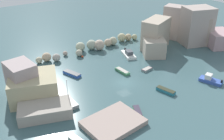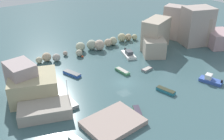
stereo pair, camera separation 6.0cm
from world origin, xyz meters
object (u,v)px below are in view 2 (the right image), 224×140
Objects in this scene: moored_boat_3 at (210,80)px; moored_boat_6 at (129,54)px; moored_boat_4 at (166,91)px; moored_boat_2 at (147,69)px; moored_boat_5 at (72,74)px; channel_buoy at (83,56)px; moored_boat_0 at (76,139)px; moored_boat_8 at (122,71)px; stone_dock at (113,123)px; moored_boat_7 at (137,111)px; moored_boat_1 at (68,101)px.

moored_boat_6 is (-6.33, 19.97, -0.01)m from moored_boat_3.
moored_boat_6 is at bearing 151.49° from moored_boat_4.
moored_boat_3 is 20.95m from moored_boat_6.
moored_boat_2 is at bearing 12.43° from moored_boat_3.
moored_boat_3 reaches higher than moored_boat_4.
moored_boat_2 is 16.92m from moored_boat_5.
channel_buoy is at bearing 113.00° from moored_boat_2.
moored_boat_8 reaches higher than moored_boat_0.
stone_dock is 5.37m from moored_boat_7.
moored_boat_3 is (7.55, -11.40, 0.30)m from moored_boat_2.
moored_boat_6 is (4.19, 17.66, 0.20)m from moored_boat_4.
moored_boat_7 is (-8.71, -2.04, -0.07)m from moored_boat_4.
moored_boat_4 reaches higher than moored_boat_0.
moored_boat_5 reaches higher than channel_buoy.
stone_dock reaches higher than moored_boat_2.
moored_boat_8 is (-2.31, 11.35, -0.02)m from moored_boat_4.
moored_boat_0 is at bearing 68.90° from moored_boat_3.
moored_boat_6 is (24.89, 19.95, 0.36)m from moored_boat_0.
moored_boat_2 is (20.45, 1.91, -0.12)m from moored_boat_1.
moored_boat_2 is at bearing 159.41° from moored_boat_7.
moored_boat_5 is at bearing 84.50° from stone_dock.
moored_boat_0 is at bearing -34.50° from moored_boat_6.
moored_boat_1 reaches higher than moored_boat_0.
stone_dock is at bearing 74.05° from moored_boat_0.
channel_buoy is 0.19× the size of moored_boat_2.
moored_boat_3 is 29.53m from moored_boat_5.
stone_dock is 3.12× the size of moored_boat_2.
moored_boat_2 is 0.50× the size of moored_boat_6.
moored_boat_8 is (18.39, 13.64, 0.14)m from moored_boat_0.
channel_buoy is at bearing 11.73° from moored_boat_3.
moored_boat_1 is at bearing 109.40° from stone_dock.
channel_buoy is 29.55m from moored_boat_0.
moored_boat_5 reaches higher than moored_boat_2.
moored_boat_3 is 19.24m from moored_boat_7.
moored_boat_8 is (-6.50, -6.31, -0.22)m from moored_boat_6.
moored_boat_1 is (-3.41, 9.67, -0.07)m from stone_dock.
moored_boat_1 is 29.56m from moored_boat_3.
moored_boat_6 reaches higher than moored_boat_7.
moored_boat_0 is at bearing -58.13° from moored_boat_8.
moored_boat_4 is at bearing -163.47° from moored_boat_5.
moored_boat_3 is at bearing -149.59° from moored_boat_5.
stone_dock is 1.81× the size of moored_boat_3.
moored_boat_7 is at bearing 76.90° from moored_boat_0.
moored_boat_3 is 1.25× the size of moored_boat_4.
moored_boat_6 reaches higher than stone_dock.
moored_boat_8 is at bearing 102.88° from moored_boat_1.
channel_buoy is at bearing -102.34° from moored_boat_6.
moored_boat_1 is (3.23, 9.48, 0.19)m from moored_boat_0.
moored_boat_2 is (23.68, 11.39, 0.07)m from moored_boat_0.
moored_boat_6 is (18.25, 20.14, 0.10)m from stone_dock.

